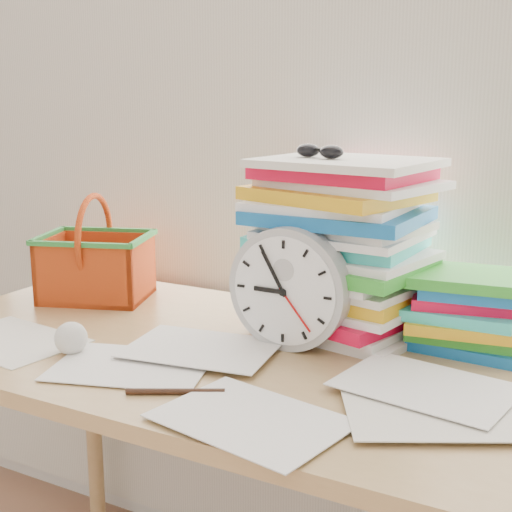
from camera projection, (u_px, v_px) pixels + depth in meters
The scene contains 10 objects.
curtain at pixel (323, 61), 1.57m from camera, with size 2.40×0.01×2.50m, color silver.
desk at pixel (238, 387), 1.38m from camera, with size 1.40×0.70×0.75m.
paper_stack at pixel (341, 246), 1.45m from camera, with size 0.35×0.29×0.36m, color white, non-canonical shape.
clock at pixel (289, 288), 1.35m from camera, with size 0.24×0.24×0.05m, color #ADADAE.
sunglasses at pixel (320, 151), 1.40m from camera, with size 0.12×0.10×0.03m, color black, non-canonical shape.
book_stack at pixel (465, 311), 1.36m from camera, with size 0.25×0.19×0.15m, color white, non-canonical shape.
basket at pixel (95, 248), 1.69m from camera, with size 0.25×0.19×0.25m, color #D04814, non-canonical shape.
crumpled_ball at pixel (71, 338), 1.34m from camera, with size 0.06×0.06×0.06m, color silver.
pen at pixel (175, 392), 1.16m from camera, with size 0.01×0.01×0.16m, color black.
scattered_papers at pixel (238, 347), 1.36m from camera, with size 1.26×0.42×0.02m, color white, non-canonical shape.
Camera 1 is at (0.65, 0.49, 1.22)m, focal length 50.00 mm.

